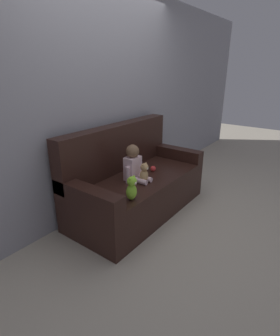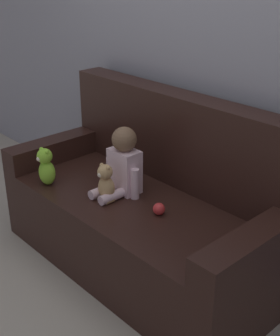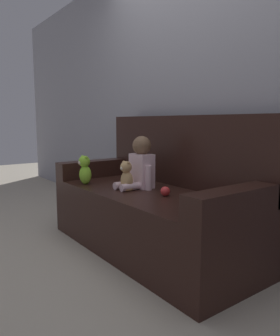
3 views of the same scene
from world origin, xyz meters
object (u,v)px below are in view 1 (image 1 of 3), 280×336
at_px(teddy_bear_brown, 144,173).
at_px(plush_toy_side, 132,188).
at_px(couch, 134,183).
at_px(toy_ball, 153,169).
at_px(person_baby, 134,165).

relative_size(teddy_bear_brown, plush_toy_side, 0.93).
height_order(couch, toy_ball, couch).
bearing_deg(teddy_bear_brown, plush_toy_side, -160.32).
distance_m(couch, plush_toy_side, 0.69).
relative_size(couch, teddy_bear_brown, 7.98).
xyz_separation_m(couch, toy_ball, (0.22, -0.12, 0.16)).
distance_m(teddy_bear_brown, plush_toy_side, 0.43).
relative_size(couch, plush_toy_side, 7.42).
bearing_deg(plush_toy_side, teddy_bear_brown, 19.68).
xyz_separation_m(person_baby, toy_ball, (0.34, -0.03, -0.14)).
relative_size(teddy_bear_brown, toy_ball, 3.29).
xyz_separation_m(person_baby, plush_toy_side, (-0.40, -0.28, -0.06)).
distance_m(plush_toy_side, toy_ball, 0.79).
height_order(person_baby, plush_toy_side, person_baby).
xyz_separation_m(teddy_bear_brown, toy_ball, (0.34, 0.11, -0.07)).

